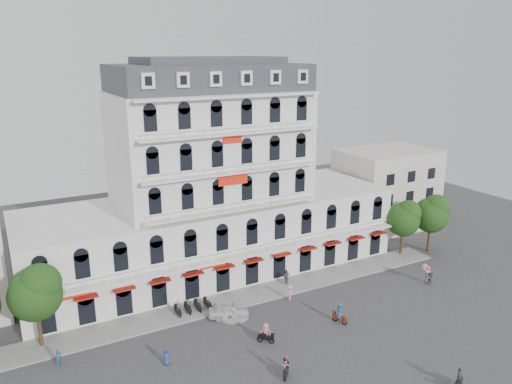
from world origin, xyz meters
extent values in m
plane|color=#38383A|center=(0.00, 0.00, 0.00)|extent=(120.00, 120.00, 0.00)
cube|color=gray|center=(0.00, 9.00, 0.08)|extent=(53.00, 4.00, 0.16)
cube|color=silver|center=(0.00, 18.00, 4.50)|extent=(45.00, 14.00, 9.00)
cube|color=silver|center=(0.00, 18.00, 15.50)|extent=(22.00, 12.00, 13.00)
cube|color=#2D3035|center=(0.00, 18.00, 23.50)|extent=(21.56, 11.76, 3.00)
cube|color=#2D3035|center=(0.00, 18.00, 25.40)|extent=(15.84, 8.64, 0.80)
cube|color=#A61E14|center=(0.00, 10.50, 3.50)|extent=(40.50, 1.00, 0.15)
cube|color=red|center=(0.00, 11.88, 13.00)|extent=(3.50, 0.10, 1.40)
cube|color=beige|center=(30.00, 20.00, 6.00)|extent=(14.00, 10.00, 12.00)
cylinder|color=gray|center=(-3.00, 6.00, 0.12)|extent=(3.20, 3.20, 0.24)
cylinder|color=black|center=(-3.00, 6.00, 0.90)|extent=(0.08, 0.08, 1.40)
sphere|color=#1E4D19|center=(-2.30, 6.00, 0.45)|extent=(0.70, 0.70, 0.70)
sphere|color=#1E4D19|center=(-2.78, 6.66, 0.45)|extent=(0.70, 0.70, 0.70)
sphere|color=#1E4D19|center=(-3.56, 6.42, 0.45)|extent=(0.70, 0.70, 0.70)
sphere|color=#1E4D19|center=(-3.57, 5.60, 0.45)|extent=(0.70, 0.70, 0.70)
sphere|color=#1E4D19|center=(-2.80, 5.33, 0.45)|extent=(0.70, 0.70, 0.70)
cylinder|color=#382314|center=(-21.00, 9.50, 1.87)|extent=(0.36, 0.36, 3.74)
sphere|color=#1A3912|center=(-21.00, 9.50, 5.27)|extent=(4.76, 4.76, 4.76)
sphere|color=#1A3912|center=(-20.50, 9.20, 6.38)|extent=(3.74, 3.74, 3.74)
sphere|color=#1A3912|center=(-21.40, 9.80, 5.95)|extent=(3.40, 3.40, 3.40)
cylinder|color=#382314|center=(24.00, 10.00, 1.72)|extent=(0.36, 0.36, 3.43)
sphere|color=#1A3912|center=(24.00, 10.00, 4.84)|extent=(4.37, 4.37, 4.37)
sphere|color=#1A3912|center=(24.50, 9.70, 5.85)|extent=(3.43, 3.43, 3.43)
sphere|color=#1A3912|center=(23.60, 10.30, 5.46)|extent=(3.12, 3.12, 3.12)
cylinder|color=#382314|center=(28.00, 9.00, 1.83)|extent=(0.36, 0.36, 3.65)
sphere|color=#1A3912|center=(28.00, 9.00, 5.15)|extent=(4.65, 4.65, 4.65)
sphere|color=#1A3912|center=(28.50, 8.70, 6.23)|extent=(3.65, 3.65, 3.65)
sphere|color=#1A3912|center=(27.60, 9.30, 5.81)|extent=(3.32, 3.32, 3.32)
imported|color=silver|center=(-3.50, 6.07, 0.70)|extent=(4.46, 3.08, 1.41)
cube|color=black|center=(-3.44, -5.05, 0.55)|extent=(1.23, 1.38, 0.35)
torus|color=black|center=(-3.09, -4.63, 0.28)|extent=(0.48, 0.54, 0.60)
torus|color=black|center=(-3.79, -5.47, 0.28)|extent=(0.48, 0.54, 0.60)
imported|color=#C66993|center=(-3.44, -5.05, 1.25)|extent=(0.97, 0.99, 1.61)
cube|color=maroon|center=(5.84, -0.28, 0.55)|extent=(0.89, 1.52, 0.35)
torus|color=black|center=(5.64, 0.23, 0.28)|extent=(0.34, 0.60, 0.60)
torus|color=black|center=(6.05, -0.79, 0.28)|extent=(0.34, 0.60, 0.60)
imported|color=#2B5783|center=(5.84, -0.28, 1.32)|extent=(0.83, 1.00, 1.74)
cube|color=black|center=(7.92, -13.08, 0.55)|extent=(1.50, 0.97, 0.35)
torus|color=black|center=(8.42, -12.84, 0.28)|extent=(0.59, 0.37, 0.60)
imported|color=#4E4D54|center=(7.92, -13.08, 1.24)|extent=(1.00, 0.75, 1.57)
cube|color=black|center=(-2.45, 0.18, 0.55)|extent=(1.35, 1.26, 0.35)
torus|color=black|center=(-2.04, -0.19, 0.28)|extent=(0.53, 0.49, 0.60)
torus|color=black|center=(-2.86, 0.54, 0.28)|extent=(0.53, 0.49, 0.60)
imported|color=pink|center=(-2.45, 0.18, 1.23)|extent=(1.13, 1.10, 1.55)
imported|color=navy|center=(-11.71, 1.37, 0.79)|extent=(0.84, 0.62, 1.58)
imported|color=#535259|center=(5.60, 9.50, 0.97)|extent=(1.22, 0.72, 1.94)
imported|color=pink|center=(3.93, 6.16, 0.90)|extent=(1.33, 1.02, 1.81)
imported|color=navy|center=(-20.00, 5.55, 0.81)|extent=(0.70, 0.65, 1.61)
imported|color=slate|center=(20.40, 1.58, 0.94)|extent=(0.86, 1.03, 1.88)
cylinder|color=black|center=(20.00, 1.88, 1.00)|extent=(0.04, 0.04, 2.00)
sphere|color=#E54C99|center=(20.35, 1.88, 2.00)|extent=(0.44, 0.44, 0.44)
sphere|color=yellow|center=(20.17, 2.18, 2.21)|extent=(0.44, 0.44, 0.44)
sphere|color=#994CD8|center=(19.82, 2.18, 2.23)|extent=(0.44, 0.44, 0.44)
sphere|color=orange|center=(19.65, 1.87, 2.04)|extent=(0.44, 0.44, 0.44)
sphere|color=#4CB2E5|center=(19.83, 1.57, 1.81)|extent=(0.44, 0.44, 0.44)
sphere|color=#D8334C|center=(20.18, 1.57, 1.76)|extent=(0.44, 0.44, 0.44)
camera|label=1|loc=(-22.84, -35.61, 26.37)|focal=35.00mm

